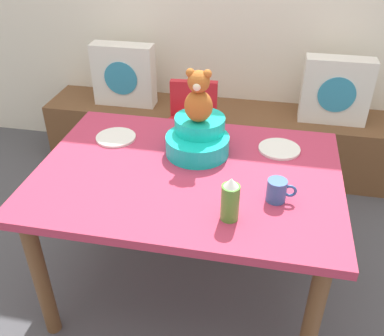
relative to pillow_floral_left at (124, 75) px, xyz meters
name	(u,v)px	position (x,y,z in m)	size (l,w,h in m)	color
ground_plane	(188,284)	(0.72, -1.22, -0.68)	(8.00, 8.00, 0.00)	#4C4C51
window_bench	(222,138)	(0.72, 0.02, -0.45)	(2.60, 0.44, 0.46)	brown
pillow_floral_left	(124,75)	(0.00, 0.00, 0.00)	(0.44, 0.15, 0.44)	white
pillow_floral_right	(336,91)	(1.47, 0.00, 0.00)	(0.44, 0.15, 0.44)	white
dining_table	(188,188)	(0.72, -1.22, -0.04)	(1.35, 0.97, 0.74)	#B73351
highchair	(192,129)	(0.58, -0.42, -0.16)	(0.34, 0.47, 0.79)	red
infant_seat_teal	(198,138)	(0.73, -1.04, 0.13)	(0.30, 0.33, 0.16)	#12C7B6
teddy_bear	(199,97)	(0.73, -1.04, 0.34)	(0.13, 0.12, 0.25)	#B15F25
ketchup_bottle	(230,200)	(0.94, -1.51, 0.15)	(0.07, 0.07, 0.18)	#4C8C33
coffee_mug	(277,190)	(1.11, -1.36, 0.11)	(0.12, 0.08, 0.09)	#335999
dinner_plate_near	(116,137)	(0.30, -1.00, 0.07)	(0.20, 0.20, 0.01)	white
dinner_plate_far	(279,149)	(1.12, -0.95, 0.07)	(0.20, 0.20, 0.01)	white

